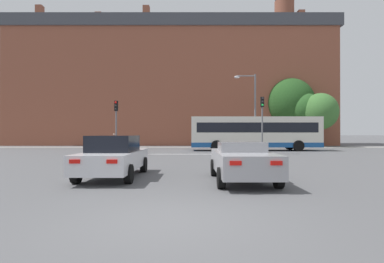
{
  "coord_description": "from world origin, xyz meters",
  "views": [
    {
      "loc": [
        0.42,
        -5.66,
        1.67
      ],
      "look_at": [
        0.45,
        20.33,
        1.79
      ],
      "focal_mm": 28.0,
      "sensor_mm": 36.0,
      "label": 1
    }
  ],
  "objects_px": {
    "street_lamp_junction": "(251,104)",
    "pedestrian_walking_east": "(225,139)",
    "bus_crossing_lead": "(254,133)",
    "pedestrian_waiting": "(114,139)",
    "car_roadster_right": "(242,161)",
    "traffic_light_near_right": "(262,116)",
    "car_saloon_left": "(114,156)",
    "traffic_light_near_left": "(116,118)"
  },
  "relations": [
    {
      "from": "bus_crossing_lead",
      "to": "traffic_light_near_right",
      "type": "bearing_deg",
      "value": 175.76
    },
    {
      "from": "car_roadster_right",
      "to": "street_lamp_junction",
      "type": "distance_m",
      "value": 17.59
    },
    {
      "from": "car_roadster_right",
      "to": "pedestrian_waiting",
      "type": "bearing_deg",
      "value": 113.31
    },
    {
      "from": "pedestrian_waiting",
      "to": "pedestrian_walking_east",
      "type": "distance_m",
      "value": 12.95
    },
    {
      "from": "car_saloon_left",
      "to": "traffic_light_near_right",
      "type": "height_order",
      "value": "traffic_light_near_right"
    },
    {
      "from": "traffic_light_near_left",
      "to": "pedestrian_waiting",
      "type": "distance_m",
      "value": 11.95
    },
    {
      "from": "car_roadster_right",
      "to": "street_lamp_junction",
      "type": "bearing_deg",
      "value": 77.18
    },
    {
      "from": "traffic_light_near_left",
      "to": "street_lamp_junction",
      "type": "height_order",
      "value": "street_lamp_junction"
    },
    {
      "from": "street_lamp_junction",
      "to": "pedestrian_walking_east",
      "type": "height_order",
      "value": "street_lamp_junction"
    },
    {
      "from": "car_roadster_right",
      "to": "traffic_light_near_left",
      "type": "distance_m",
      "value": 15.36
    },
    {
      "from": "traffic_light_near_left",
      "to": "car_saloon_left",
      "type": "bearing_deg",
      "value": -76.06
    },
    {
      "from": "traffic_light_near_left",
      "to": "pedestrian_walking_east",
      "type": "xyz_separation_m",
      "value": [
        9.79,
        10.58,
        -1.84
      ]
    },
    {
      "from": "bus_crossing_lead",
      "to": "pedestrian_walking_east",
      "type": "height_order",
      "value": "bus_crossing_lead"
    },
    {
      "from": "traffic_light_near_right",
      "to": "pedestrian_walking_east",
      "type": "bearing_deg",
      "value": 99.63
    },
    {
      "from": "car_saloon_left",
      "to": "pedestrian_waiting",
      "type": "xyz_separation_m",
      "value": [
        -6.16,
        23.57,
        0.15
      ]
    },
    {
      "from": "traffic_light_near_left",
      "to": "car_roadster_right",
      "type": "bearing_deg",
      "value": -59.71
    },
    {
      "from": "traffic_light_near_right",
      "to": "pedestrian_waiting",
      "type": "xyz_separation_m",
      "value": [
        -14.67,
        11.08,
        -2.09
      ]
    },
    {
      "from": "street_lamp_junction",
      "to": "pedestrian_walking_east",
      "type": "bearing_deg",
      "value": 102.8
    },
    {
      "from": "bus_crossing_lead",
      "to": "pedestrian_waiting",
      "type": "distance_m",
      "value": 16.39
    },
    {
      "from": "traffic_light_near_right",
      "to": "pedestrian_waiting",
      "type": "height_order",
      "value": "traffic_light_near_right"
    },
    {
      "from": "traffic_light_near_left",
      "to": "street_lamp_junction",
      "type": "xyz_separation_m",
      "value": [
        11.36,
        3.69,
        1.46
      ]
    },
    {
      "from": "car_saloon_left",
      "to": "pedestrian_waiting",
      "type": "distance_m",
      "value": 24.37
    },
    {
      "from": "street_lamp_junction",
      "to": "pedestrian_waiting",
      "type": "height_order",
      "value": "street_lamp_junction"
    },
    {
      "from": "car_saloon_left",
      "to": "pedestrian_walking_east",
      "type": "xyz_separation_m",
      "value": [
        6.77,
        22.77,
        0.2
      ]
    },
    {
      "from": "car_roadster_right",
      "to": "pedestrian_walking_east",
      "type": "height_order",
      "value": "pedestrian_walking_east"
    },
    {
      "from": "car_roadster_right",
      "to": "pedestrian_waiting",
      "type": "height_order",
      "value": "pedestrian_waiting"
    },
    {
      "from": "car_saloon_left",
      "to": "traffic_light_near_left",
      "type": "relative_size",
      "value": 1.11
    },
    {
      "from": "car_roadster_right",
      "to": "traffic_light_near_right",
      "type": "bearing_deg",
      "value": 73.49
    },
    {
      "from": "pedestrian_waiting",
      "to": "car_roadster_right",
      "type": "bearing_deg",
      "value": -37.23
    },
    {
      "from": "street_lamp_junction",
      "to": "pedestrian_waiting",
      "type": "xyz_separation_m",
      "value": [
        -14.49,
        7.69,
        -3.34
      ]
    },
    {
      "from": "pedestrian_walking_east",
      "to": "bus_crossing_lead",
      "type": "bearing_deg",
      "value": -76.31
    },
    {
      "from": "pedestrian_walking_east",
      "to": "traffic_light_near_right",
      "type": "bearing_deg",
      "value": -86.54
    },
    {
      "from": "traffic_light_near_right",
      "to": "street_lamp_junction",
      "type": "xyz_separation_m",
      "value": [
        -0.18,
        3.39,
        1.25
      ]
    },
    {
      "from": "traffic_light_near_left",
      "to": "traffic_light_near_right",
      "type": "relative_size",
      "value": 0.93
    },
    {
      "from": "car_roadster_right",
      "to": "bus_crossing_lead",
      "type": "distance_m",
      "value": 18.47
    },
    {
      "from": "bus_crossing_lead",
      "to": "pedestrian_walking_east",
      "type": "distance_m",
      "value": 6.16
    },
    {
      "from": "bus_crossing_lead",
      "to": "street_lamp_junction",
      "type": "distance_m",
      "value": 2.86
    },
    {
      "from": "car_saloon_left",
      "to": "pedestrian_walking_east",
      "type": "bearing_deg",
      "value": 74.02
    },
    {
      "from": "bus_crossing_lead",
      "to": "traffic_light_near_left",
      "type": "distance_m",
      "value": 12.86
    },
    {
      "from": "car_roadster_right",
      "to": "traffic_light_near_right",
      "type": "distance_m",
      "value": 14.18
    },
    {
      "from": "car_saloon_left",
      "to": "bus_crossing_lead",
      "type": "relative_size",
      "value": 0.39
    },
    {
      "from": "car_roadster_right",
      "to": "street_lamp_junction",
      "type": "height_order",
      "value": "street_lamp_junction"
    }
  ]
}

